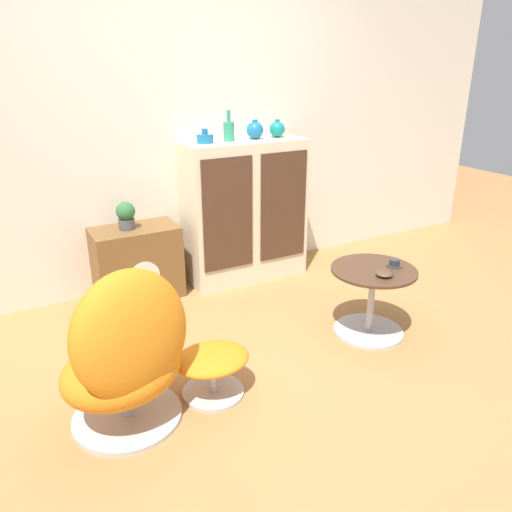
{
  "coord_description": "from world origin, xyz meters",
  "views": [
    {
      "loc": [
        -1.43,
        -2.12,
        1.75
      ],
      "look_at": [
        0.03,
        0.54,
        0.55
      ],
      "focal_mm": 35.0,
      "sensor_mm": 36.0,
      "label": 1
    }
  ],
  "objects_px": {
    "egg_chair": "(127,354)",
    "coffee_table": "(371,298)",
    "ottoman": "(212,364)",
    "teacup": "(394,263)",
    "vase_inner_left": "(229,131)",
    "potted_plant": "(126,215)",
    "vase_leftmost": "(205,138)",
    "sideboard": "(244,211)",
    "tv_console": "(137,263)",
    "bowl": "(384,274)",
    "vase_rightmost": "(277,129)",
    "vase_inner_right": "(255,130)"
  },
  "relations": [
    {
      "from": "sideboard",
      "to": "egg_chair",
      "type": "xyz_separation_m",
      "value": [
        -1.38,
        -1.41,
        -0.17
      ]
    },
    {
      "from": "coffee_table",
      "to": "teacup",
      "type": "bearing_deg",
      "value": -8.94
    },
    {
      "from": "sideboard",
      "to": "vase_inner_right",
      "type": "xyz_separation_m",
      "value": [
        0.11,
        0.0,
        0.65
      ]
    },
    {
      "from": "ottoman",
      "to": "bowl",
      "type": "xyz_separation_m",
      "value": [
        1.19,
        -0.02,
        0.3
      ]
    },
    {
      "from": "vase_inner_right",
      "to": "teacup",
      "type": "height_order",
      "value": "vase_inner_right"
    },
    {
      "from": "tv_console",
      "to": "potted_plant",
      "type": "xyz_separation_m",
      "value": [
        -0.05,
        0.0,
        0.39
      ]
    },
    {
      "from": "teacup",
      "to": "ottoman",
      "type": "bearing_deg",
      "value": -176.59
    },
    {
      "from": "vase_inner_left",
      "to": "potted_plant",
      "type": "relative_size",
      "value": 1.12
    },
    {
      "from": "coffee_table",
      "to": "potted_plant",
      "type": "height_order",
      "value": "potted_plant"
    },
    {
      "from": "coffee_table",
      "to": "bowl",
      "type": "distance_m",
      "value": 0.26
    },
    {
      "from": "vase_inner_left",
      "to": "vase_rightmost",
      "type": "distance_m",
      "value": 0.44
    },
    {
      "from": "ottoman",
      "to": "teacup",
      "type": "bearing_deg",
      "value": 3.41
    },
    {
      "from": "egg_chair",
      "to": "teacup",
      "type": "distance_m",
      "value": 1.83
    },
    {
      "from": "vase_leftmost",
      "to": "egg_chair",
      "type": "bearing_deg",
      "value": -126.66
    },
    {
      "from": "coffee_table",
      "to": "vase_rightmost",
      "type": "xyz_separation_m",
      "value": [
        0.02,
        1.28,
        0.96
      ]
    },
    {
      "from": "egg_chair",
      "to": "coffee_table",
      "type": "xyz_separation_m",
      "value": [
        1.67,
        0.13,
        -0.15
      ]
    },
    {
      "from": "sideboard",
      "to": "vase_rightmost",
      "type": "bearing_deg",
      "value": 0.71
    },
    {
      "from": "sideboard",
      "to": "potted_plant",
      "type": "distance_m",
      "value": 0.97
    },
    {
      "from": "vase_inner_left",
      "to": "egg_chair",
      "type": "bearing_deg",
      "value": -131.55
    },
    {
      "from": "vase_inner_left",
      "to": "potted_plant",
      "type": "xyz_separation_m",
      "value": [
        -0.85,
        0.03,
        -0.56
      ]
    },
    {
      "from": "vase_inner_left",
      "to": "ottoman",
      "type": "bearing_deg",
      "value": -119.85
    },
    {
      "from": "tv_console",
      "to": "vase_rightmost",
      "type": "distance_m",
      "value": 1.55
    },
    {
      "from": "bowl",
      "to": "vase_rightmost",
      "type": "bearing_deg",
      "value": 88.18
    },
    {
      "from": "vase_inner_right",
      "to": "ottoman",
      "type": "bearing_deg",
      "value": -126.47
    },
    {
      "from": "tv_console",
      "to": "potted_plant",
      "type": "height_order",
      "value": "potted_plant"
    },
    {
      "from": "tv_console",
      "to": "bowl",
      "type": "bearing_deg",
      "value": -50.45
    },
    {
      "from": "vase_leftmost",
      "to": "vase_rightmost",
      "type": "xyz_separation_m",
      "value": [
        0.64,
        -0.0,
        0.03
      ]
    },
    {
      "from": "vase_leftmost",
      "to": "potted_plant",
      "type": "relative_size",
      "value": 0.62
    },
    {
      "from": "sideboard",
      "to": "teacup",
      "type": "height_order",
      "value": "sideboard"
    },
    {
      "from": "teacup",
      "to": "vase_rightmost",
      "type": "bearing_deg",
      "value": 95.82
    },
    {
      "from": "vase_inner_left",
      "to": "vase_inner_right",
      "type": "xyz_separation_m",
      "value": [
        0.23,
        -0.0,
        -0.01
      ]
    },
    {
      "from": "sideboard",
      "to": "ottoman",
      "type": "distance_m",
      "value": 1.71
    },
    {
      "from": "tv_console",
      "to": "teacup",
      "type": "relative_size",
      "value": 5.82
    },
    {
      "from": "egg_chair",
      "to": "potted_plant",
      "type": "height_order",
      "value": "egg_chair"
    },
    {
      "from": "coffee_table",
      "to": "vase_leftmost",
      "type": "relative_size",
      "value": 4.36
    },
    {
      "from": "coffee_table",
      "to": "teacup",
      "type": "distance_m",
      "value": 0.28
    },
    {
      "from": "tv_console",
      "to": "vase_inner_right",
      "type": "height_order",
      "value": "vase_inner_right"
    },
    {
      "from": "teacup",
      "to": "sideboard",
      "type": "bearing_deg",
      "value": 108.8
    },
    {
      "from": "sideboard",
      "to": "tv_console",
      "type": "relative_size",
      "value": 1.8
    },
    {
      "from": "vase_inner_left",
      "to": "vase_inner_right",
      "type": "relative_size",
      "value": 1.54
    },
    {
      "from": "bowl",
      "to": "egg_chair",
      "type": "bearing_deg",
      "value": -179.7
    },
    {
      "from": "sideboard",
      "to": "tv_console",
      "type": "height_order",
      "value": "sideboard"
    },
    {
      "from": "ottoman",
      "to": "vase_leftmost",
      "type": "xyz_separation_m",
      "value": [
        0.6,
        1.39,
        1.0
      ]
    },
    {
      "from": "coffee_table",
      "to": "vase_rightmost",
      "type": "height_order",
      "value": "vase_rightmost"
    },
    {
      "from": "ottoman",
      "to": "teacup",
      "type": "distance_m",
      "value": 1.4
    },
    {
      "from": "vase_inner_left",
      "to": "potted_plant",
      "type": "distance_m",
      "value": 1.02
    },
    {
      "from": "vase_inner_left",
      "to": "teacup",
      "type": "bearing_deg",
      "value": -66.52
    },
    {
      "from": "coffee_table",
      "to": "vase_leftmost",
      "type": "distance_m",
      "value": 1.7
    },
    {
      "from": "egg_chair",
      "to": "coffee_table",
      "type": "height_order",
      "value": "egg_chair"
    },
    {
      "from": "tv_console",
      "to": "vase_inner_right",
      "type": "relative_size",
      "value": 4.26
    }
  ]
}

